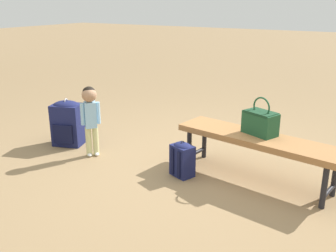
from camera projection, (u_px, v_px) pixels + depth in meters
name	position (u px, v px, depth m)	size (l,w,h in m)	color
ground_plane	(187.00, 168.00, 4.01)	(40.00, 40.00, 0.00)	#8C704C
park_bench	(257.00, 142.00, 3.64)	(1.64, 0.64, 0.45)	#9E6B3D
handbag	(260.00, 122.00, 3.63)	(0.36, 0.29, 0.37)	#1E4C2D
child_standing	(90.00, 111.00, 4.18)	(0.17, 0.18, 0.79)	#CCCC8C
backpack_large	(68.00, 122.00, 4.59)	(0.40, 0.36, 0.58)	#191E4C
backpack_small	(182.00, 158.00, 3.78)	(0.26, 0.24, 0.37)	#191E4C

